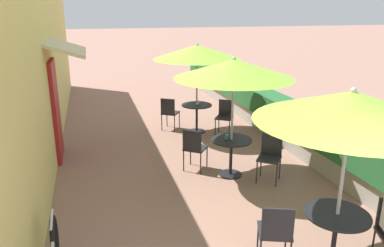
# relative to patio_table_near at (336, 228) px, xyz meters

# --- Properties ---
(cafe_facade_wall) EXTENTS (0.98, 14.66, 4.20)m
(cafe_facade_wall) POSITION_rel_patio_table_near_xyz_m (-3.64, 5.25, 1.56)
(cafe_facade_wall) COLOR #E0CC6B
(cafe_facade_wall) RESTS_ON ground_plane
(planter_hedge) EXTENTS (0.60, 13.66, 1.01)m
(planter_hedge) POSITION_rel_patio_table_near_xyz_m (1.66, 5.28, 0.01)
(planter_hedge) COLOR gray
(planter_hedge) RESTS_ON ground_plane
(patio_table_near) EXTENTS (0.78, 0.78, 0.73)m
(patio_table_near) POSITION_rel_patio_table_near_xyz_m (0.00, 0.00, 0.00)
(patio_table_near) COLOR black
(patio_table_near) RESTS_ON ground_plane
(patio_umbrella_near) EXTENTS (2.16, 2.16, 2.28)m
(patio_umbrella_near) POSITION_rel_patio_table_near_xyz_m (0.00, -0.00, 1.53)
(patio_umbrella_near) COLOR #B7B7BC
(patio_umbrella_near) RESTS_ON ground_plane
(cafe_chair_near_right) EXTENTS (0.51, 0.51, 0.87)m
(cafe_chair_near_right) POSITION_rel_patio_table_near_xyz_m (-0.71, 0.18, -0.01)
(cafe_chair_near_right) COLOR #232328
(cafe_chair_near_right) RESTS_ON ground_plane
(patio_table_mid) EXTENTS (0.78, 0.78, 0.73)m
(patio_table_mid) POSITION_rel_patio_table_near_xyz_m (-0.26, 2.84, 0.00)
(patio_table_mid) COLOR black
(patio_table_mid) RESTS_ON ground_plane
(patio_umbrella_mid) EXTENTS (2.16, 2.16, 2.28)m
(patio_umbrella_mid) POSITION_rel_patio_table_near_xyz_m (-0.26, 2.84, 1.53)
(patio_umbrella_mid) COLOR #B7B7BC
(patio_umbrella_mid) RESTS_ON ground_plane
(cafe_chair_mid_left) EXTENTS (0.56, 0.56, 0.87)m
(cafe_chair_mid_left) POSITION_rel_patio_table_near_xyz_m (0.36, 2.46, -0.01)
(cafe_chair_mid_left) COLOR #232328
(cafe_chair_mid_left) RESTS_ON ground_plane
(cafe_chair_mid_right) EXTENTS (0.56, 0.56, 0.87)m
(cafe_chair_mid_right) POSITION_rel_patio_table_near_xyz_m (-0.89, 3.22, -0.01)
(cafe_chair_mid_right) COLOR #232328
(cafe_chair_mid_right) RESTS_ON ground_plane
(coffee_cup_mid) EXTENTS (0.07, 0.07, 0.09)m
(coffee_cup_mid) POSITION_rel_patio_table_near_xyz_m (-0.34, 2.87, 0.24)
(coffee_cup_mid) COLOR teal
(coffee_cup_mid) RESTS_ON patio_table_mid
(patio_table_far) EXTENTS (0.78, 0.78, 0.73)m
(patio_table_far) POSITION_rel_patio_table_near_xyz_m (-0.16, 5.55, 0.00)
(patio_table_far) COLOR black
(patio_table_far) RESTS_ON ground_plane
(patio_umbrella_far) EXTENTS (2.16, 2.16, 2.28)m
(patio_umbrella_far) POSITION_rel_patio_table_near_xyz_m (-0.16, 5.55, 1.53)
(patio_umbrella_far) COLOR #B7B7BC
(patio_umbrella_far) RESTS_ON ground_plane
(cafe_chair_far_left) EXTENTS (0.56, 0.56, 0.87)m
(cafe_chair_far_left) POSITION_rel_patio_table_near_xyz_m (0.49, 5.21, -0.01)
(cafe_chair_far_left) COLOR #232328
(cafe_chair_far_left) RESTS_ON ground_plane
(cafe_chair_far_right) EXTENTS (0.56, 0.56, 0.87)m
(cafe_chair_far_right) POSITION_rel_patio_table_near_xyz_m (-0.81, 5.90, -0.01)
(cafe_chair_far_right) COLOR #232328
(cafe_chair_far_right) RESTS_ON ground_plane
(coffee_cup_far) EXTENTS (0.07, 0.07, 0.09)m
(coffee_cup_far) POSITION_rel_patio_table_near_xyz_m (-0.11, 5.60, 0.24)
(coffee_cup_far) COLOR white
(coffee_cup_far) RESTS_ON patio_table_far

